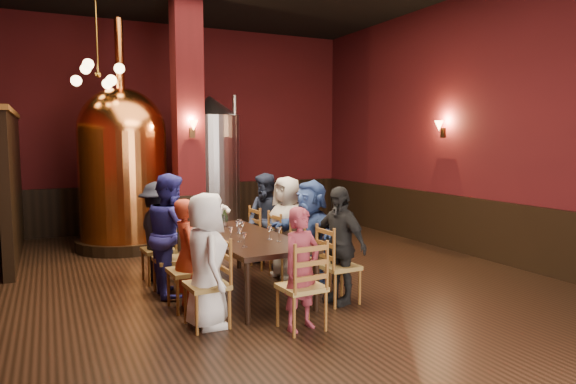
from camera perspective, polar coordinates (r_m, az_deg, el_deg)
name	(u,v)px	position (r m, az deg, el deg)	size (l,w,h in m)	color
room	(261,121)	(7.02, -3.00, 7.88)	(10.00, 10.02, 4.50)	black
wainscot_right	(475,227)	(9.39, 20.11, -3.71)	(0.08, 9.90, 1.00)	black
wainscot_back	(179,206)	(11.85, -12.06, -1.55)	(7.90, 0.08, 1.00)	black
column	(188,126)	(9.59, -11.08, 7.24)	(0.58, 0.58, 4.50)	#440E11
partition	(12,188)	(9.74, -28.33, 0.43)	(0.22, 3.50, 2.40)	black
pendant_cluster	(98,74)	(9.49, -20.35, 12.14)	(0.90, 0.90, 1.70)	#A57226
sconce_wall	(443,128)	(9.80, 16.87, 6.77)	(0.20, 0.20, 0.36)	black
sconce_column	(192,128)	(9.29, -10.61, 6.98)	(0.20, 0.20, 0.36)	black
dining_table	(242,240)	(6.79, -5.11, -5.33)	(1.14, 2.46, 0.75)	black
chair_0	(207,284)	(5.63, -9.01, -10.11)	(0.46, 0.46, 0.92)	brown
person_0	(206,260)	(5.56, -9.06, -7.51)	(0.71, 0.46, 1.45)	white
chair_1	(187,270)	(6.24, -11.11, -8.55)	(0.46, 0.46, 0.92)	brown
person_1	(187,254)	(6.20, -11.14, -6.79)	(0.48, 0.31, 1.31)	#9D2F1B
chair_2	(172,259)	(6.86, -12.79, -7.28)	(0.46, 0.46, 0.92)	brown
person_2	(171,234)	(6.79, -12.85, -4.59)	(0.77, 0.38, 1.57)	navy
chair_3	(158,249)	(7.49, -14.21, -6.20)	(0.46, 0.46, 0.92)	brown
person_3	(158,232)	(7.45, -14.25, -4.34)	(0.91, 0.53, 1.41)	black
chair_4	(339,266)	(6.38, 5.66, -8.16)	(0.46, 0.46, 0.92)	brown
person_4	(339,245)	(6.32, 5.69, -5.86)	(0.84, 0.35, 1.44)	black
chair_5	(310,255)	(6.93, 2.51, -7.01)	(0.46, 0.46, 0.92)	brown
person_5	(311,235)	(6.87, 2.53, -4.76)	(1.37, 0.44, 1.47)	navy
chair_6	(287,246)	(7.49, -0.11, -6.02)	(0.46, 0.46, 0.92)	brown
person_6	(287,227)	(7.44, -0.11, -3.94)	(0.72, 0.47, 1.47)	#B4AD9F
chair_7	(267,238)	(8.07, -2.40, -5.16)	(0.46, 0.46, 0.92)	brown
person_7	(266,221)	(8.02, -2.41, -3.20)	(0.72, 0.35, 1.48)	#1B2337
chair_8	(301,286)	(5.49, 1.50, -10.45)	(0.46, 0.46, 0.92)	brown
person_8	(301,269)	(5.44, 1.50, -8.51)	(0.48, 0.31, 1.30)	maroon
copper_kettle	(123,166)	(9.84, -17.86, 2.73)	(1.90, 1.90, 4.15)	black
steel_vessel	(211,167)	(10.69, -8.59, 2.79)	(1.51, 1.51, 2.88)	#B2B2B7
rose_vase	(224,212)	(7.42, -7.07, -2.24)	(0.19, 0.19, 0.32)	white
wine_glass_0	(231,234)	(6.43, -6.38, -4.64)	(0.07, 0.07, 0.17)	white
wine_glass_1	(240,226)	(7.02, -5.41, -3.74)	(0.07, 0.07, 0.17)	white
wine_glass_2	(279,235)	(6.34, -1.01, -4.75)	(0.07, 0.07, 0.17)	white
wine_glass_3	(244,240)	(6.03, -4.86, -5.32)	(0.07, 0.07, 0.17)	white
wine_glass_4	(296,240)	(6.02, 0.94, -5.32)	(0.07, 0.07, 0.17)	white
wine_glass_5	(242,228)	(6.85, -5.08, -3.97)	(0.07, 0.07, 0.17)	white
wine_glass_6	(269,233)	(6.45, -2.07, -4.57)	(0.07, 0.07, 0.17)	white
wine_glass_7	(239,235)	(6.34, -5.42, -4.78)	(0.07, 0.07, 0.17)	white
wine_glass_8	(237,227)	(6.88, -5.65, -3.94)	(0.07, 0.07, 0.17)	white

